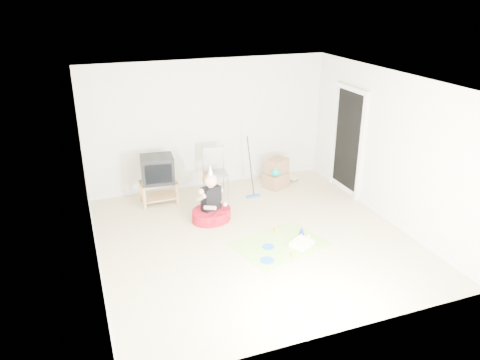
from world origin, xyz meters
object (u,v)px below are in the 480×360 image
object	(u,v)px
birthday_cake	(302,244)
crt_tv	(157,169)
folding_chair	(215,173)
cardboard_boxes	(277,174)
tv_stand	(159,190)
seated_woman	(211,208)

from	to	relation	value
birthday_cake	crt_tv	bearing A→B (deg)	126.30
folding_chair	cardboard_boxes	xyz separation A→B (m)	(1.33, 0.01, -0.20)
folding_chair	cardboard_boxes	size ratio (longest dim) A/B	1.67
birthday_cake	tv_stand	bearing A→B (deg)	126.30
crt_tv	birthday_cake	world-z (taller)	crt_tv
crt_tv	birthday_cake	bearing A→B (deg)	-47.76
tv_stand	crt_tv	distance (m)	0.43
seated_woman	crt_tv	bearing A→B (deg)	124.70
folding_chair	birthday_cake	xyz separation A→B (m)	(0.69, -2.38, -0.44)
folding_chair	birthday_cake	distance (m)	2.52
tv_stand	folding_chair	world-z (taller)	folding_chair
tv_stand	cardboard_boxes	world-z (taller)	cardboard_boxes
folding_chair	birthday_cake	size ratio (longest dim) A/B	2.30
tv_stand	folding_chair	xyz separation A→B (m)	(1.12, -0.09, 0.23)
folding_chair	birthday_cake	world-z (taller)	folding_chair
cardboard_boxes	folding_chair	bearing A→B (deg)	-179.40
tv_stand	birthday_cake	size ratio (longest dim) A/B	1.60
tv_stand	cardboard_boxes	size ratio (longest dim) A/B	1.16
tv_stand	folding_chair	size ratio (longest dim) A/B	0.69
tv_stand	crt_tv	world-z (taller)	crt_tv
folding_chair	seated_woman	bearing A→B (deg)	-111.80
cardboard_boxes	seated_woman	world-z (taller)	seated_woman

